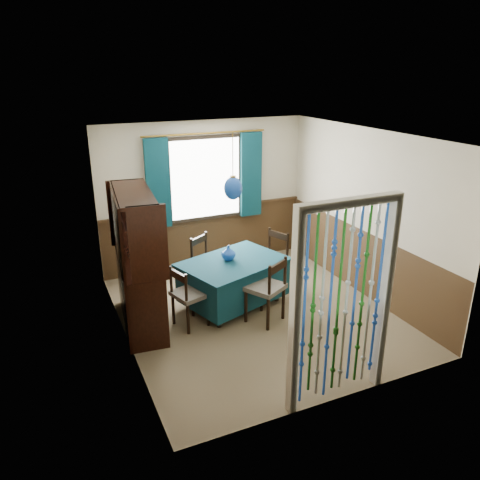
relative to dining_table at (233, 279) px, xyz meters
name	(u,v)px	position (x,y,z in m)	size (l,w,h in m)	color
floor	(255,313)	(0.18, -0.37, -0.41)	(4.00, 4.00, 0.00)	brown
ceiling	(258,136)	(0.18, -0.37, 2.09)	(4.00, 4.00, 0.00)	silver
wall_back	(205,195)	(0.18, 1.63, 0.84)	(3.60, 3.60, 0.00)	beige
wall_front	(347,293)	(0.18, -2.37, 0.84)	(3.60, 3.60, 0.00)	beige
wall_left	(120,251)	(-1.62, -0.37, 0.84)	(4.00, 4.00, 0.00)	beige
wall_right	(365,214)	(1.98, -0.37, 0.84)	(4.00, 4.00, 0.00)	beige
wainscot_back	(206,237)	(0.18, 1.61, 0.09)	(3.60, 3.60, 0.00)	#3E2A17
wainscot_front	(340,357)	(0.18, -2.36, 0.09)	(3.60, 3.60, 0.00)	#3E2A17
wainscot_left	(127,307)	(-1.61, -0.37, 0.09)	(4.00, 4.00, 0.00)	#3E2A17
wainscot_right	(360,261)	(1.96, -0.37, 0.09)	(4.00, 4.00, 0.00)	#3E2A17
window	(205,179)	(0.18, 1.58, 1.14)	(1.32, 0.12, 1.42)	black
doorway	(342,308)	(0.18, -2.31, 0.64)	(1.16, 0.12, 2.18)	silver
dining_table	(233,279)	(0.00, 0.00, 0.00)	(1.69, 1.41, 0.69)	#0C3440
chair_near	(267,288)	(0.23, -0.62, 0.09)	(0.62, 0.61, 0.94)	black
chair_far	(207,262)	(-0.18, 0.61, 0.06)	(0.60, 0.59, 0.89)	black
chair_left	(188,295)	(-0.78, -0.30, 0.05)	(0.51, 0.53, 0.86)	black
chair_right	(272,258)	(0.79, 0.32, 0.07)	(0.56, 0.57, 0.91)	black
sideboard	(139,281)	(-1.36, 0.01, 0.23)	(0.63, 1.46, 1.86)	black
pendant_lamp	(233,188)	(0.00, 0.00, 1.36)	(0.25, 0.25, 0.89)	olive
vase_table	(228,253)	(-0.04, 0.08, 0.38)	(0.19, 0.19, 0.20)	#164198
bowl_shelf	(145,241)	(-1.30, -0.27, 0.88)	(0.19, 0.19, 0.05)	beige
vase_sideboard	(136,246)	(-1.30, 0.31, 0.62)	(0.19, 0.19, 0.20)	beige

